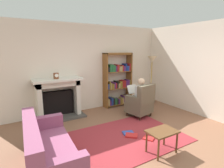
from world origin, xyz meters
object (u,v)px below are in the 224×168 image
Objects in this scene: sofa_floral at (48,152)px; side_table at (162,134)px; seated_reader at (138,95)px; mantel_clock at (56,76)px; bookshelf at (118,81)px; floor_lamp at (152,64)px; fireplace at (58,97)px; armchair_reading at (141,103)px.

sofa_floral is 3.10× the size of side_table.
seated_reader is 3.01m from sofa_floral.
seated_reader is (2.08, -0.98, -0.60)m from mantel_clock.
side_table is at bearing 52.57° from seated_reader.
bookshelf is 1.05× the size of sofa_floral.
seated_reader is 1.53m from floor_lamp.
floor_lamp is (3.88, 1.81, 1.13)m from sofa_floral.
fireplace is at bearing 172.28° from floor_lamp.
floor_lamp is (1.11, 0.65, 0.83)m from seated_reader.
mantel_clock is 3.11m from side_table.
bookshelf is 1.30m from armchair_reading.
fireplace reaches higher than armchair_reading.
floor_lamp reaches higher than fireplace.
floor_lamp is (1.93, 2.39, 1.07)m from side_table.
armchair_reading is at bearing -27.51° from mantel_clock.
bookshelf is 1.60× the size of seated_reader.
fireplace is at bearing -42.30° from armchair_reading.
sofa_floral is at bearing -108.35° from fireplace.
fireplace is 0.79× the size of sofa_floral.
side_table is at bearing -106.22° from bookshelf.
mantel_clock is 0.09× the size of bookshelf.
bookshelf is 1.06× the size of floor_lamp.
floor_lamp is at bearing -7.72° from fireplace.
bookshelf reaches higher than floor_lamp.
fireplace is 2.38m from armchair_reading.
sofa_floral is (-0.69, -2.13, -0.91)m from mantel_clock.
armchair_reading is 1.68m from floor_lamp.
fireplace is at bearing 113.26° from side_table.
mantel_clock is 2.37m from seated_reader.
bookshelf reaches higher than armchair_reading.
fireplace reaches higher than side_table.
sofa_floral is (-2.77, -1.15, -0.30)m from seated_reader.
floor_lamp is at bearing -156.76° from armchair_reading.
armchair_reading is at bearing -30.20° from fireplace.
armchair_reading is 0.57× the size of floor_lamp.
bookshelf is 3.25× the size of side_table.
fireplace is 2.30m from seated_reader.
armchair_reading is (2.10, -1.09, -0.80)m from mantel_clock.
bookshelf reaches higher than seated_reader.
mantel_clock is 2.12m from bookshelf.
mantel_clock is 2.42m from sofa_floral.
armchair_reading reaches higher than side_table.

